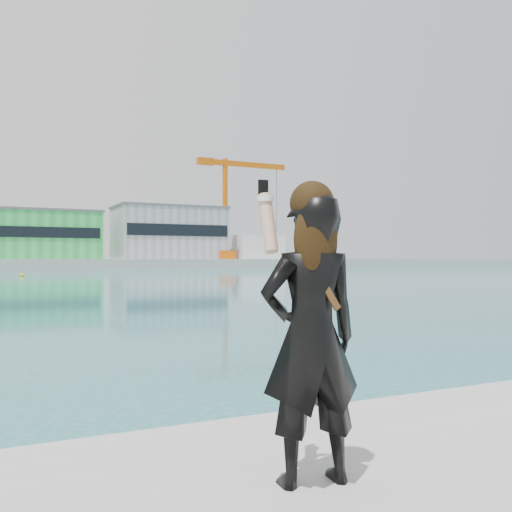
{
  "coord_description": "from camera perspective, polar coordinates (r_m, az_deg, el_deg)",
  "views": [
    {
      "loc": [
        -1.43,
        -3.18,
        2.07
      ],
      "look_at": [
        0.28,
        0.28,
        2.09
      ],
      "focal_mm": 40.0,
      "sensor_mm": 36.0,
      "label": 1
    }
  ],
  "objects": [
    {
      "name": "warehouse_green",
      "position": [
        131.6,
        -22.11,
        2.0
      ],
      "size": [
        30.6,
        16.36,
        10.5
      ],
      "color": "green",
      "rests_on": "far_quay"
    },
    {
      "name": "warehouse_grey_right",
      "position": [
        137.69,
        -8.7,
        2.3
      ],
      "size": [
        25.5,
        15.35,
        12.5
      ],
      "color": "gray",
      "rests_on": "far_quay"
    },
    {
      "name": "ancillary_shed",
      "position": [
        143.94,
        -0.08,
        0.88
      ],
      "size": [
        12.0,
        10.0,
        6.0
      ],
      "primitive_type": "cube",
      "color": "silver",
      "rests_on": "far_quay"
    },
    {
      "name": "dock_crane",
      "position": [
        137.2,
        -2.65,
        5.15
      ],
      "size": [
        23.0,
        4.0,
        24.0
      ],
      "color": "orange",
      "rests_on": "far_quay"
    },
    {
      "name": "flagpole_right",
      "position": [
        126.47,
        -15.5,
        1.75
      ],
      "size": [
        1.28,
        0.16,
        8.0
      ],
      "color": "silver",
      "rests_on": "far_quay"
    },
    {
      "name": "buoy_near",
      "position": [
        72.46,
        -22.35,
        -1.9
      ],
      "size": [
        0.5,
        0.5,
        0.5
      ],
      "primitive_type": "sphere",
      "color": "yellow",
      "rests_on": "ground"
    },
    {
      "name": "woman",
      "position": [
        3.26,
        5.48,
        -7.26
      ],
      "size": [
        0.64,
        0.46,
        1.74
      ],
      "rotation": [
        0.0,
        0.0,
        3.03
      ],
      "color": "black",
      "rests_on": "near_quay"
    }
  ]
}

